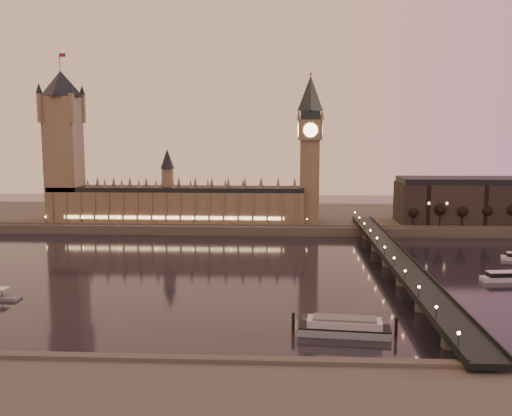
{
  "coord_description": "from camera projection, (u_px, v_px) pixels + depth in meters",
  "views": [
    {
      "loc": [
        36.43,
        -277.26,
        70.44
      ],
      "look_at": [
        20.89,
        35.0,
        28.01
      ],
      "focal_mm": 40.0,
      "sensor_mm": 36.0,
      "label": 1
    }
  ],
  "objects": [
    {
      "name": "ground",
      "position": [
        211.0,
        272.0,
        285.67
      ],
      "size": [
        700.0,
        700.0,
        0.0
      ],
      "primitive_type": "plane",
      "color": "black",
      "rests_on": "ground"
    },
    {
      "name": "bare_tree_3",
      "position": [
        490.0,
        212.0,
        382.75
      ],
      "size": [
        6.74,
        6.74,
        13.71
      ],
      "color": "black",
      "rests_on": "ground"
    },
    {
      "name": "moored_barge",
      "position": [
        344.0,
        327.0,
        197.88
      ],
      "size": [
        36.45,
        11.92,
        6.71
      ],
      "rotation": [
        0.0,
        0.0,
        -0.1
      ],
      "color": "#8199A5",
      "rests_on": "ground"
    },
    {
      "name": "victoria_tower",
      "position": [
        63.0,
        137.0,
        402.49
      ],
      "size": [
        31.68,
        31.68,
        118.0
      ],
      "color": "brown",
      "rests_on": "ground"
    },
    {
      "name": "palace_of_westminster",
      "position": [
        176.0,
        200.0,
        404.47
      ],
      "size": [
        180.0,
        26.62,
        52.0
      ],
      "color": "brown",
      "rests_on": "ground"
    },
    {
      "name": "city_block",
      "position": [
        508.0,
        200.0,
        402.67
      ],
      "size": [
        155.0,
        45.0,
        34.0
      ],
      "color": "black",
      "rests_on": "ground"
    },
    {
      "name": "cruise_boat_c",
      "position": [
        506.0,
        277.0,
        269.05
      ],
      "size": [
        24.11,
        9.4,
        4.7
      ],
      "rotation": [
        0.0,
        0.0,
        0.13
      ],
      "color": "silver",
      "rests_on": "ground"
    },
    {
      "name": "bare_tree_2",
      "position": [
        465.0,
        212.0,
        383.56
      ],
      "size": [
        6.74,
        6.74,
        13.71
      ],
      "color": "black",
      "rests_on": "ground"
    },
    {
      "name": "westminster_bridge",
      "position": [
        396.0,
        264.0,
        280.42
      ],
      "size": [
        13.2,
        260.0,
        15.3
      ],
      "color": "black",
      "rests_on": "ground"
    },
    {
      "name": "far_embankment",
      "position": [
        276.0,
        217.0,
        447.09
      ],
      "size": [
        560.0,
        130.0,
        6.0
      ],
      "primitive_type": "cube",
      "color": "#423D35",
      "rests_on": "ground"
    },
    {
      "name": "bare_tree_0",
      "position": [
        416.0,
        212.0,
        385.18
      ],
      "size": [
        6.74,
        6.74,
        13.71
      ],
      "color": "black",
      "rests_on": "ground"
    },
    {
      "name": "big_ben",
      "position": [
        310.0,
        140.0,
        394.15
      ],
      "size": [
        17.68,
        17.68,
        104.0
      ],
      "color": "brown",
      "rests_on": "ground"
    },
    {
      "name": "bare_tree_1",
      "position": [
        440.0,
        212.0,
        384.37
      ],
      "size": [
        6.74,
        6.74,
        13.71
      ],
      "color": "black",
      "rests_on": "ground"
    }
  ]
}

